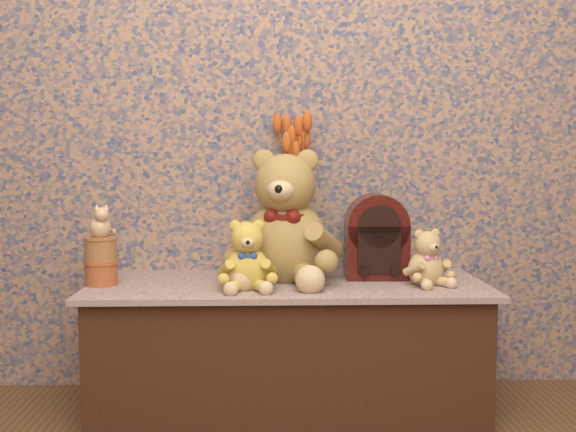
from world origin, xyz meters
name	(u,v)px	position (x,y,z in m)	size (l,w,h in m)	color
display_shelf	(288,346)	(0.00, 1.22, 0.23)	(1.39, 0.58, 0.46)	navy
teddy_large	(286,210)	(0.00, 1.27, 0.71)	(0.40, 0.47, 0.50)	olive
teddy_medium	(247,252)	(-0.14, 1.11, 0.58)	(0.20, 0.24, 0.25)	gold
teddy_small	(426,255)	(0.48, 1.16, 0.56)	(0.17, 0.20, 0.21)	tan
cathedral_radio	(376,236)	(0.33, 1.31, 0.61)	(0.22, 0.16, 0.31)	#360D09
ceramic_vase	(295,251)	(0.03, 1.40, 0.55)	(0.11, 0.11, 0.18)	tan
dried_stalks	(295,177)	(0.03, 1.40, 0.83)	(0.20, 0.20, 0.38)	#C7551F
biscuit_tin_lower	(101,273)	(-0.65, 1.19, 0.50)	(0.11, 0.11, 0.08)	#C07C38
biscuit_tin_upper	(101,250)	(-0.65, 1.19, 0.58)	(0.11, 0.11, 0.09)	tan
cat_figurine	(100,220)	(-0.65, 1.19, 0.69)	(0.09, 0.10, 0.12)	silver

